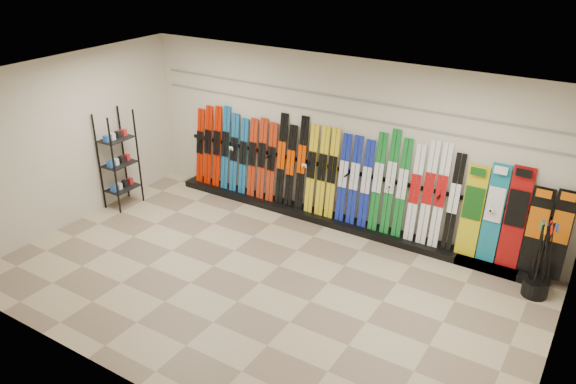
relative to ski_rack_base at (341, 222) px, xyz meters
The scene contains 13 objects.
floor 2.29m from the ski_rack_base, 95.64° to the right, with size 8.00×8.00×0.00m, color #88735E.
back_wall 1.47m from the ski_rack_base, 135.64° to the left, with size 8.00×8.00×0.00m, color beige.
left_wall 5.01m from the ski_rack_base, 151.65° to the right, with size 5.00×5.00×0.00m, color beige.
right_wall 4.64m from the ski_rack_base, 31.13° to the right, with size 5.00×5.00×0.00m, color beige.
ceiling 3.73m from the ski_rack_base, 95.64° to the right, with size 8.00×8.00×0.00m, color silver.
ski_rack_base is the anchor object (origin of this frame).
skis 1.08m from the ski_rack_base, behind, with size 5.37×0.28×1.81m.
snowboards 2.95m from the ski_rack_base, ahead, with size 1.59×0.25×1.60m.
accessory_rack 4.32m from the ski_rack_base, 159.85° to the right, with size 0.40×0.60×1.87m, color black.
pole_bin 3.40m from the ski_rack_base, ahead, with size 0.37×0.37×0.25m, color black.
ski_poles 3.43m from the ski_rack_base, ahead, with size 0.33×0.29×1.18m.
slatwall_rail_0 1.96m from the ski_rack_base, 138.37° to the left, with size 7.60×0.02×0.03m, color gray.
slatwall_rail_1 2.26m from the ski_rack_base, 138.37° to the left, with size 7.60×0.02×0.03m, color gray.
Camera 1 is at (4.13, -5.81, 4.89)m, focal length 35.00 mm.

